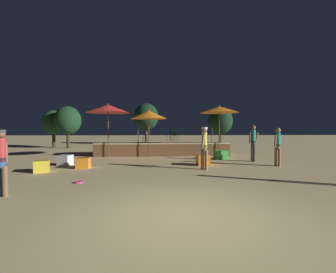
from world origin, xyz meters
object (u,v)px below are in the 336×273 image
object	(u,v)px
person_1	(1,160)
background_tree_3	(54,123)
cube_seat_1	(42,166)
bistro_chair_3	(139,134)
person_4	(253,141)
bistro_chair_2	(171,133)
person_2	(204,146)
frisbee_disc	(78,182)
background_tree_0	(220,121)
background_tree_2	(68,121)
cube_seat_4	(203,160)
person_3	(278,145)
background_tree_1	(146,117)
cube_seat_2	(221,155)
bistro_chair_0	(211,133)
cube_seat_0	(65,160)
patio_umbrella_1	(108,109)
bistro_chair_1	(174,134)
cube_seat_3	(83,163)
patio_umbrella_0	(149,115)
patio_umbrella_2	(219,110)

from	to	relation	value
person_1	background_tree_3	distance (m)	16.60
cube_seat_1	bistro_chair_3	size ratio (longest dim) A/B	0.71
person_4	bistro_chair_2	distance (m)	5.60
person_2	frisbee_disc	world-z (taller)	person_2
background_tree_0	frisbee_disc	bearing A→B (deg)	-118.32
person_1	background_tree_2	size ratio (longest dim) A/B	0.44
frisbee_disc	background_tree_0	xyz separation A→B (m)	(9.48, 17.60, 2.55)
cube_seat_4	person_3	size ratio (longest dim) A/B	0.33
person_3	background_tree_1	bearing A→B (deg)	-0.74
cube_seat_2	person_1	world-z (taller)	person_1
cube_seat_2	background_tree_3	bearing A→B (deg)	145.25
person_1	background_tree_2	world-z (taller)	background_tree_2
cube_seat_1	background_tree_3	xyz separation A→B (m)	(-5.03, 12.37, 2.04)
bistro_chair_0	background_tree_0	world-z (taller)	background_tree_0
cube_seat_1	bistro_chair_3	bearing A→B (deg)	60.25
bistro_chair_2	cube_seat_4	bearing A→B (deg)	-25.50
cube_seat_0	frisbee_disc	xyz separation A→B (m)	(1.75, -3.46, -0.21)
patio_umbrella_1	bistro_chair_3	world-z (taller)	patio_umbrella_1
person_2	bistro_chair_1	xyz separation A→B (m)	(-0.79, 5.16, 0.39)
background_tree_1	background_tree_0	bearing A→B (deg)	-0.33
bistro_chair_1	patio_umbrella_1	bearing A→B (deg)	169.58
person_3	cube_seat_3	bearing A→B (deg)	66.32
patio_umbrella_1	person_1	bearing A→B (deg)	-96.96
cube_seat_3	background_tree_0	size ratio (longest dim) A/B	0.13
bistro_chair_1	background_tree_1	world-z (taller)	background_tree_1
person_4	bistro_chair_0	size ratio (longest dim) A/B	2.03
person_2	frisbee_disc	size ratio (longest dim) A/B	6.60
person_2	bistro_chair_2	size ratio (longest dim) A/B	1.91
cube_seat_3	person_1	bearing A→B (deg)	-99.37
patio_umbrella_1	cube_seat_0	world-z (taller)	patio_umbrella_1
cube_seat_0	person_2	world-z (taller)	person_2
cube_seat_2	patio_umbrella_0	bearing A→B (deg)	166.55
cube_seat_1	background_tree_0	distance (m)	19.63
patio_umbrella_2	person_3	distance (m)	4.41
bistro_chair_2	patio_umbrella_1	bearing A→B (deg)	-101.71
patio_umbrella_2	person_4	xyz separation A→B (m)	(1.13, -2.17, -1.79)
person_3	person_1	bearing A→B (deg)	89.95
bistro_chair_3	background_tree_3	distance (m)	10.67
cube_seat_3	bistro_chair_3	world-z (taller)	bistro_chair_3
patio_umbrella_2	cube_seat_4	world-z (taller)	patio_umbrella_2
cube_seat_0	bistro_chair_0	world-z (taller)	bistro_chair_0
background_tree_2	cube_seat_3	bearing A→B (deg)	-66.17
bistro_chair_0	frisbee_disc	size ratio (longest dim) A/B	3.45
cube_seat_3	bistro_chair_1	distance (m)	6.29
person_1	person_2	bearing A→B (deg)	34.68
person_4	person_2	bearing A→B (deg)	119.34
bistro_chair_3	cube_seat_1	bearing A→B (deg)	149.09
patio_umbrella_0	frisbee_disc	bearing A→B (deg)	-107.50
patio_umbrella_0	person_1	xyz separation A→B (m)	(-3.30, -7.52, -1.58)
background_tree_3	cube_seat_0	bearing A→B (deg)	-63.93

